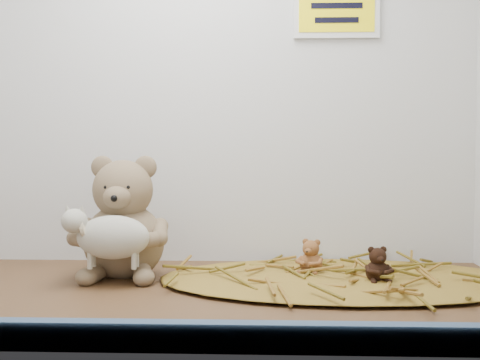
{
  "coord_description": "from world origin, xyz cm",
  "views": [
    {
      "loc": [
        14.48,
        -100.85,
        24.74
      ],
      "look_at": [
        10.42,
        4.1,
        19.23
      ],
      "focal_mm": 45.0,
      "sensor_mm": 36.0,
      "label": 1
    }
  ],
  "objects_px": {
    "main_teddy": "(124,216)",
    "toy_lamb": "(113,237)",
    "mini_teddy_tan": "(311,254)",
    "mini_teddy_brown": "(377,262)"
  },
  "relations": [
    {
      "from": "main_teddy",
      "to": "toy_lamb",
      "type": "height_order",
      "value": "main_teddy"
    },
    {
      "from": "main_teddy",
      "to": "mini_teddy_tan",
      "type": "relative_size",
      "value": 3.59
    },
    {
      "from": "main_teddy",
      "to": "mini_teddy_brown",
      "type": "bearing_deg",
      "value": -9.73
    },
    {
      "from": "main_teddy",
      "to": "mini_teddy_tan",
      "type": "distance_m",
      "value": 0.37
    },
    {
      "from": "main_teddy",
      "to": "mini_teddy_tan",
      "type": "xyz_separation_m",
      "value": [
        0.36,
        -0.0,
        -0.07
      ]
    },
    {
      "from": "main_teddy",
      "to": "toy_lamb",
      "type": "relative_size",
      "value": 1.36
    },
    {
      "from": "toy_lamb",
      "to": "mini_teddy_brown",
      "type": "distance_m",
      "value": 0.48
    },
    {
      "from": "main_teddy",
      "to": "mini_teddy_tan",
      "type": "height_order",
      "value": "main_teddy"
    },
    {
      "from": "main_teddy",
      "to": "mini_teddy_brown",
      "type": "relative_size",
      "value": 3.7
    },
    {
      "from": "main_teddy",
      "to": "mini_teddy_tan",
      "type": "bearing_deg",
      "value": -1.34
    }
  ]
}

